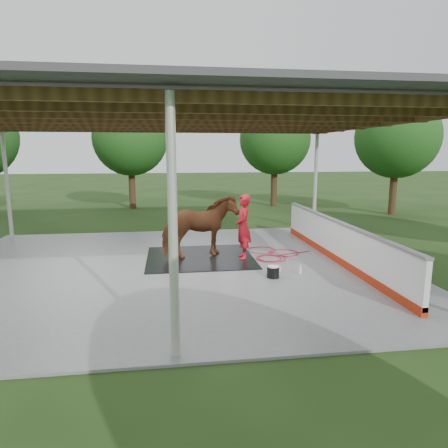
{
  "coord_description": "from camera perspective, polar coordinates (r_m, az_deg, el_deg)",
  "views": [
    {
      "loc": [
        -0.06,
        -10.37,
        3.08
      ],
      "look_at": [
        1.5,
        0.71,
        1.05
      ],
      "focal_mm": 32.0,
      "sensor_mm": 36.0,
      "label": 1
    }
  ],
  "objects": [
    {
      "name": "soap_bottle_a",
      "position": [
        10.27,
        10.82,
        -6.34
      ],
      "size": [
        0.14,
        0.14,
        0.26
      ],
      "primitive_type": "imported",
      "rotation": [
        0.0,
        0.0,
        0.75
      ],
      "color": "silver",
      "rests_on": "concrete_slab"
    },
    {
      "name": "wash_bucket",
      "position": [
        9.89,
        7.03,
        -6.78
      ],
      "size": [
        0.3,
        0.3,
        0.28
      ],
      "color": "black",
      "rests_on": "concrete_slab"
    },
    {
      "name": "rubber_mat",
      "position": [
        11.65,
        -3.44,
        -4.78
      ],
      "size": [
        3.04,
        2.85,
        0.02
      ],
      "primitive_type": "cube",
      "color": "black",
      "rests_on": "concrete_slab"
    },
    {
      "name": "horse",
      "position": [
        11.45,
        -3.49,
        -0.42
      ],
      "size": [
        2.29,
        1.48,
        1.78
      ],
      "primitive_type": "imported",
      "rotation": [
        0.0,
        0.0,
        1.84
      ],
      "color": "brown",
      "rests_on": "rubber_mat"
    },
    {
      "name": "tree_belt",
      "position": [
        11.3,
        -6.38,
        13.79
      ],
      "size": [
        28.0,
        28.0,
        5.8
      ],
      "color": "#382314",
      "rests_on": "ground"
    },
    {
      "name": "concrete_slab",
      "position": [
        10.81,
        -7.43,
        -6.24
      ],
      "size": [
        12.0,
        10.0,
        0.05
      ],
      "primitive_type": "cube",
      "color": "slate",
      "rests_on": "ground"
    },
    {
      "name": "dasher_board",
      "position": [
        11.64,
        15.79,
        -2.48
      ],
      "size": [
        0.16,
        8.0,
        1.15
      ],
      "color": "#A5260D",
      "rests_on": "concrete_slab"
    },
    {
      "name": "hose_coil",
      "position": [
        12.05,
        6.86,
        -4.32
      ],
      "size": [
        1.89,
        1.87,
        0.02
      ],
      "color": "#B00C2E",
      "rests_on": "concrete_slab"
    },
    {
      "name": "soap_bottle_b",
      "position": [
        10.38,
        7.8,
        -6.23
      ],
      "size": [
        0.13,
        0.13,
        0.21
      ],
      "primitive_type": "imported",
      "rotation": [
        0.0,
        0.0,
        -1.03
      ],
      "color": "#338CD8",
      "rests_on": "concrete_slab"
    },
    {
      "name": "handler",
      "position": [
        11.39,
        2.77,
        -0.42
      ],
      "size": [
        0.48,
        0.7,
        1.85
      ],
      "primitive_type": "imported",
      "rotation": [
        0.0,
        0.0,
        -1.63
      ],
      "color": "red",
      "rests_on": "concrete_slab"
    },
    {
      "name": "ground",
      "position": [
        10.82,
        -7.43,
        -6.37
      ],
      "size": [
        100.0,
        100.0,
        0.0
      ],
      "primitive_type": "plane",
      "color": "#1E3814"
    },
    {
      "name": "pavilion_structure",
      "position": [
        10.41,
        -7.95,
        15.04
      ],
      "size": [
        12.6,
        10.6,
        4.05
      ],
      "color": "beige",
      "rests_on": "ground"
    }
  ]
}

